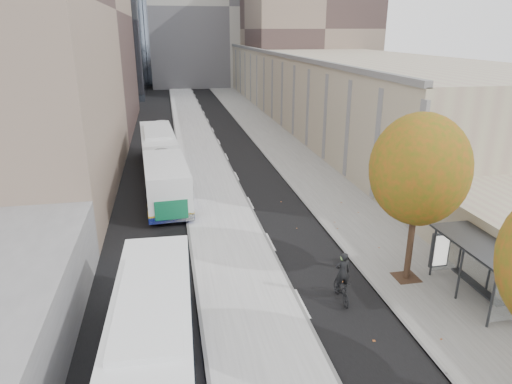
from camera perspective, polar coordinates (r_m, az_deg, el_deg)
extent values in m
cube|color=#B1B1B1|center=(40.29, -6.68, 4.01)|extent=(4.25, 150.00, 0.15)
cube|color=slate|center=(41.63, 4.39, 4.55)|extent=(4.75, 150.00, 0.08)
cube|color=tan|center=(71.60, 7.25, 13.98)|extent=(18.00, 92.00, 8.00)
cube|color=#ADAA9F|center=(100.63, -4.12, 21.92)|extent=(30.00, 18.00, 30.00)
cube|color=#383A3F|center=(20.82, 26.19, -5.86)|extent=(1.90, 4.40, 0.10)
cylinder|color=#383A3F|center=(19.61, 27.42, -11.87)|extent=(0.10, 0.10, 2.40)
cube|color=silver|center=(21.76, 27.24, -8.56)|extent=(0.04, 4.00, 2.10)
cylinder|color=black|center=(21.65, 18.68, -6.37)|extent=(0.28, 0.28, 3.24)
sphere|color=#365B11|center=(20.41, 19.76, 2.69)|extent=(4.20, 4.20, 4.20)
cube|color=white|center=(34.75, -11.75, 3.63)|extent=(3.65, 17.98, 2.98)
cube|color=black|center=(34.61, -11.81, 4.50)|extent=(3.67, 17.27, 1.03)
cube|color=#106741|center=(26.42, -11.70, -2.28)|extent=(1.88, 0.17, 1.15)
imported|color=black|center=(19.88, 10.62, -11.89)|extent=(0.53, 1.76, 1.05)
imported|color=black|center=(19.46, 10.78, -9.80)|extent=(0.65, 0.44, 1.77)
sphere|color=#76A055|center=(19.15, 10.90, -8.06)|extent=(0.27, 0.27, 0.27)
imported|color=silver|center=(52.07, -11.61, 8.00)|extent=(2.44, 4.37, 1.41)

